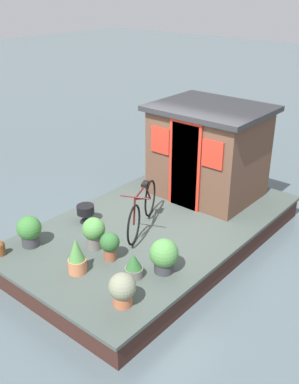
# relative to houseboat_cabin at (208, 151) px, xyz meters

# --- Properties ---
(ground_plane) EXTENTS (60.00, 60.00, 0.00)m
(ground_plane) POSITION_rel_houseboat_cabin_xyz_m (-1.66, 0.00, -1.39)
(ground_plane) COLOR #4C5B60
(houseboat_deck) EXTENTS (5.54, 3.23, 0.44)m
(houseboat_deck) POSITION_rel_houseboat_cabin_xyz_m (-1.66, 0.00, -1.17)
(houseboat_deck) COLOR #424C47
(houseboat_deck) RESTS_ON ground_plane
(houseboat_cabin) EXTENTS (1.81, 2.20, 1.87)m
(houseboat_cabin) POSITION_rel_houseboat_cabin_xyz_m (0.00, 0.00, 0.00)
(houseboat_cabin) COLOR brown
(houseboat_cabin) RESTS_ON houseboat_deck
(bicycle) EXTENTS (1.61, 0.80, 0.84)m
(bicycle) POSITION_rel_houseboat_cabin_xyz_m (-1.98, 0.07, -0.56)
(bicycle) COLOR black
(bicycle) RESTS_ON houseboat_deck
(potted_plant_succulent) EXTENTS (0.39, 0.39, 0.50)m
(potted_plant_succulent) POSITION_rel_houseboat_cabin_xyz_m (-3.76, -1.11, -0.68)
(potted_plant_succulent) COLOR #B2603D
(potted_plant_succulent) RESTS_ON houseboat_deck
(potted_plant_ivy) EXTENTS (0.29, 0.29, 0.60)m
(potted_plant_ivy) POSITION_rel_houseboat_cabin_xyz_m (-3.65, -0.05, -0.66)
(potted_plant_ivy) COLOR #C6754C
(potted_plant_ivy) RESTS_ON houseboat_deck
(potted_plant_lavender) EXTENTS (0.39, 0.39, 0.55)m
(potted_plant_lavender) POSITION_rel_houseboat_cabin_xyz_m (-3.00, 0.25, -0.64)
(potted_plant_lavender) COLOR slate
(potted_plant_lavender) RESTS_ON houseboat_deck
(potted_plant_mint) EXTENTS (0.28, 0.28, 0.40)m
(potted_plant_mint) POSITION_rel_houseboat_cabin_xyz_m (-3.18, -0.79, -0.76)
(potted_plant_mint) COLOR slate
(potted_plant_mint) RESTS_ON houseboat_deck
(potted_plant_basil) EXTENTS (0.41, 0.41, 0.54)m
(potted_plant_basil) POSITION_rel_houseboat_cabin_xyz_m (-3.64, 1.14, -0.66)
(potted_plant_basil) COLOR #38383D
(potted_plant_basil) RESTS_ON houseboat_deck
(potted_plant_geranium) EXTENTS (0.32, 0.32, 0.48)m
(potted_plant_geranium) POSITION_rel_houseboat_cabin_xyz_m (-3.08, -0.19, -0.67)
(potted_plant_geranium) COLOR #935138
(potted_plant_geranium) RESTS_ON houseboat_deck
(potted_plant_fern) EXTENTS (0.45, 0.45, 0.55)m
(potted_plant_fern) POSITION_rel_houseboat_cabin_xyz_m (-2.78, -1.06, -0.65)
(potted_plant_fern) COLOR #38383D
(potted_plant_fern) RESTS_ON houseboat_deck
(charcoal_grill) EXTENTS (0.33, 0.33, 0.34)m
(charcoal_grill) POSITION_rel_houseboat_cabin_xyz_m (-2.48, 1.02, -0.70)
(charcoal_grill) COLOR black
(charcoal_grill) RESTS_ON houseboat_deck
(mooring_bollard) EXTENTS (0.14, 0.14, 0.25)m
(mooring_bollard) POSITION_rel_houseboat_cabin_xyz_m (-4.13, 1.27, -0.81)
(mooring_bollard) COLOR brown
(mooring_bollard) RESTS_ON houseboat_deck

